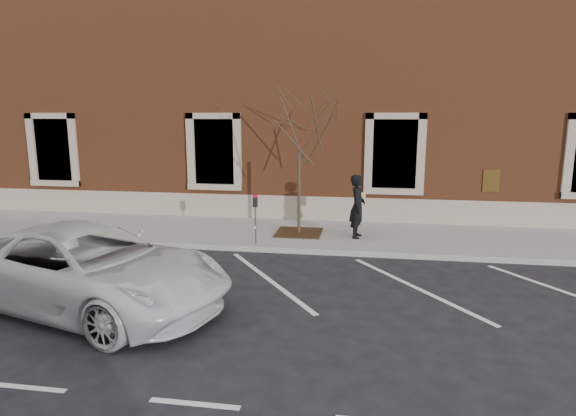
% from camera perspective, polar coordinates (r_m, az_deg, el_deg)
% --- Properties ---
extents(ground, '(120.00, 120.00, 0.00)m').
position_cam_1_polar(ground, '(12.98, -0.42, -5.27)').
color(ground, '#28282B').
rests_on(ground, ground).
extents(sidewalk_near, '(40.00, 3.50, 0.15)m').
position_cam_1_polar(sidewalk_near, '(14.63, 0.71, -3.09)').
color(sidewalk_near, '#A2A098').
rests_on(sidewalk_near, ground).
extents(curb_near, '(40.00, 0.12, 0.15)m').
position_cam_1_polar(curb_near, '(12.92, -0.46, -5.01)').
color(curb_near, '#9E9E99').
rests_on(curb_near, ground).
extents(parking_stripes, '(28.00, 4.40, 0.01)m').
position_cam_1_polar(parking_stripes, '(10.92, -2.34, -8.44)').
color(parking_stripes, silver).
rests_on(parking_stripes, ground).
extents(building_civic, '(40.00, 8.62, 8.00)m').
position_cam_1_polar(building_civic, '(20.14, 3.27, 11.99)').
color(building_civic, brown).
rests_on(building_civic, ground).
extents(man, '(0.51, 0.71, 1.82)m').
position_cam_1_polar(man, '(13.89, 8.23, 0.19)').
color(man, black).
rests_on(man, sidewalk_near).
extents(parking_meter, '(0.12, 0.09, 1.35)m').
position_cam_1_polar(parking_meter, '(13.09, -3.90, -0.25)').
color(parking_meter, '#595B60').
rests_on(parking_meter, sidewalk_near).
extents(tree_grate, '(1.34, 1.34, 0.03)m').
position_cam_1_polar(tree_grate, '(14.43, 1.29, -2.93)').
color(tree_grate, '#382412').
rests_on(tree_grate, sidewalk_near).
extents(sapling, '(2.63, 2.63, 4.38)m').
position_cam_1_polar(sapling, '(14.01, 1.35, 9.27)').
color(sapling, '#3E2D25').
rests_on(sapling, sidewalk_near).
extents(white_truck, '(6.14, 4.03, 1.57)m').
position_cam_1_polar(white_truck, '(9.93, -22.68, -6.57)').
color(white_truck, silver).
rests_on(white_truck, ground).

